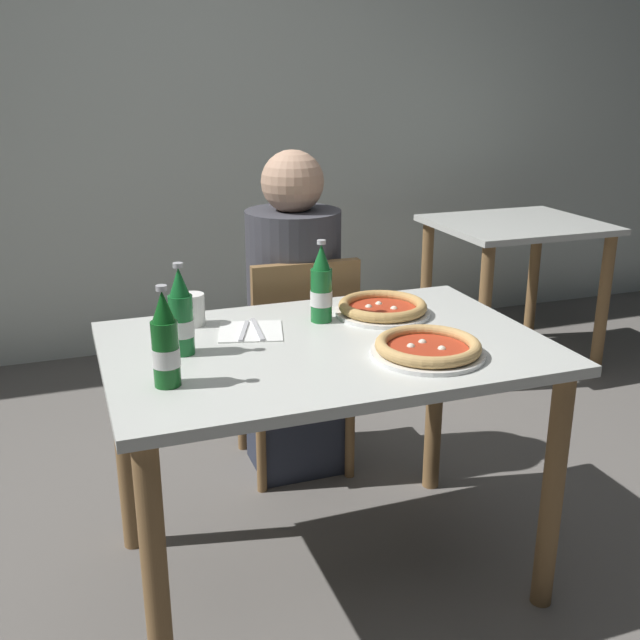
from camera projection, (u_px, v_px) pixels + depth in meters
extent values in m
plane|color=slate|center=(325.00, 571.00, 2.29)|extent=(8.00, 8.00, 0.00)
cube|color=silver|center=(179.00, 105.00, 3.84)|extent=(7.00, 0.10, 2.60)
cube|color=silver|center=(326.00, 348.00, 2.05)|extent=(1.20, 0.80, 0.03)
cylinder|color=olive|center=(155.00, 579.00, 1.70)|extent=(0.06, 0.06, 0.72)
cylinder|color=olive|center=(552.00, 493.00, 2.04)|extent=(0.06, 0.06, 0.72)
cylinder|color=olive|center=(125.00, 445.00, 2.30)|extent=(0.06, 0.06, 0.72)
cylinder|color=olive|center=(435.00, 397.00, 2.65)|extent=(0.06, 0.06, 0.72)
cube|color=olive|center=(293.00, 360.00, 2.80)|extent=(0.41, 0.41, 0.04)
cube|color=olive|center=(306.00, 319.00, 2.56)|extent=(0.38, 0.05, 0.40)
cylinder|color=olive|center=(322.00, 392.00, 3.07)|extent=(0.04, 0.04, 0.41)
cylinder|color=olive|center=(241.00, 402.00, 2.97)|extent=(0.04, 0.04, 0.41)
cylinder|color=olive|center=(350.00, 427.00, 2.76)|extent=(0.04, 0.04, 0.41)
cylinder|color=olive|center=(261.00, 440.00, 2.66)|extent=(0.04, 0.04, 0.41)
cube|color=#2D3342|center=(295.00, 412.00, 2.84)|extent=(0.32, 0.28, 0.45)
cylinder|color=#3F3F47|center=(294.00, 286.00, 2.69)|extent=(0.34, 0.34, 0.55)
sphere|color=tan|center=(293.00, 182.00, 2.57)|extent=(0.22, 0.22, 0.22)
cube|color=silver|center=(517.00, 225.00, 3.72)|extent=(0.80, 0.70, 0.03)
cylinder|color=olive|center=(484.00, 320.00, 3.47)|extent=(0.06, 0.06, 0.72)
cylinder|color=olive|center=(603.00, 305.00, 3.69)|extent=(0.06, 0.06, 0.72)
cylinder|color=olive|center=(426.00, 288.00, 3.99)|extent=(0.06, 0.06, 0.72)
cylinder|color=olive|center=(533.00, 277.00, 4.21)|extent=(0.06, 0.06, 0.72)
cylinder|color=white|center=(428.00, 353.00, 1.96)|extent=(0.30, 0.30, 0.01)
cylinder|color=#BC381E|center=(428.00, 349.00, 1.95)|extent=(0.22, 0.22, 0.01)
torus|color=tan|center=(428.00, 345.00, 1.95)|extent=(0.28, 0.28, 0.03)
sphere|color=silver|center=(411.00, 348.00, 1.96)|extent=(0.02, 0.02, 0.02)
sphere|color=silver|center=(442.00, 350.00, 1.94)|extent=(0.02, 0.02, 0.02)
sphere|color=silver|center=(422.00, 343.00, 1.99)|extent=(0.02, 0.02, 0.02)
cylinder|color=white|center=(382.00, 313.00, 2.29)|extent=(0.29, 0.29, 0.01)
cylinder|color=#BC381E|center=(382.00, 309.00, 2.28)|extent=(0.21, 0.21, 0.01)
torus|color=tan|center=(383.00, 306.00, 2.28)|extent=(0.27, 0.27, 0.03)
sphere|color=silver|center=(369.00, 308.00, 2.29)|extent=(0.02, 0.02, 0.02)
sphere|color=silver|center=(394.00, 310.00, 2.27)|extent=(0.02, 0.02, 0.02)
sphere|color=silver|center=(379.00, 305.00, 2.32)|extent=(0.02, 0.02, 0.02)
cylinder|color=#14591E|center=(166.00, 354.00, 1.75)|extent=(0.06, 0.06, 0.16)
cone|color=#14591E|center=(163.00, 306.00, 1.71)|extent=(0.05, 0.05, 0.07)
cylinder|color=#B7B7BC|center=(161.00, 288.00, 1.70)|extent=(0.03, 0.03, 0.01)
cylinder|color=white|center=(166.00, 357.00, 1.75)|extent=(0.07, 0.07, 0.04)
cylinder|color=#196B2D|center=(182.00, 325.00, 1.95)|extent=(0.06, 0.06, 0.16)
cone|color=#196B2D|center=(179.00, 282.00, 1.91)|extent=(0.05, 0.05, 0.07)
cylinder|color=#B7B7BC|center=(178.00, 265.00, 1.90)|extent=(0.03, 0.03, 0.01)
cylinder|color=white|center=(182.00, 328.00, 1.95)|extent=(0.07, 0.07, 0.04)
cylinder|color=#196B2D|center=(321.00, 295.00, 2.20)|extent=(0.06, 0.06, 0.16)
cone|color=#196B2D|center=(321.00, 257.00, 2.17)|extent=(0.05, 0.05, 0.07)
cylinder|color=#B7B7BC|center=(321.00, 242.00, 2.15)|extent=(0.03, 0.03, 0.01)
cylinder|color=white|center=(321.00, 298.00, 2.21)|extent=(0.07, 0.07, 0.04)
cube|color=white|center=(251.00, 331.00, 2.13)|extent=(0.22, 0.22, 0.00)
cube|color=silver|center=(257.00, 329.00, 2.14)|extent=(0.03, 0.19, 0.00)
cube|color=silver|center=(244.00, 331.00, 2.13)|extent=(0.07, 0.16, 0.00)
cylinder|color=white|center=(192.00, 310.00, 2.18)|extent=(0.07, 0.07, 0.09)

